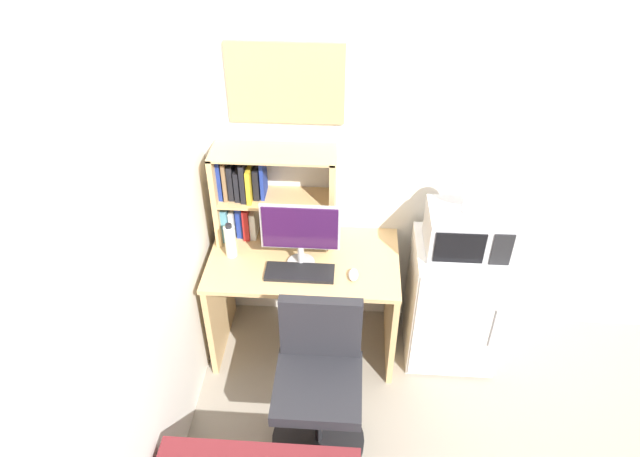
{
  "coord_description": "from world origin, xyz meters",
  "views": [
    {
      "loc": [
        -0.71,
        -2.92,
        2.9
      ],
      "look_at": [
        -0.88,
        -0.37,
        1.0
      ],
      "focal_mm": 31.55,
      "sensor_mm": 36.0,
      "label": 1
    }
  ],
  "objects": [
    {
      "name": "keyboard",
      "position": [
        -0.99,
        -0.48,
        0.76
      ],
      "size": [
        0.4,
        0.16,
        0.02
      ],
      "primitive_type": "cube",
      "color": "black",
      "rests_on": "desk"
    },
    {
      "name": "mini_fridge",
      "position": [
        -0.04,
        -0.3,
        0.42
      ],
      "size": [
        0.55,
        0.52,
        0.85
      ],
      "color": "white",
      "rests_on": "ground_plane"
    },
    {
      "name": "monitor",
      "position": [
        -0.99,
        -0.39,
        0.99
      ],
      "size": [
        0.45,
        0.16,
        0.42
      ],
      "color": "#B7B7BC",
      "rests_on": "desk"
    },
    {
      "name": "desk_chair",
      "position": [
        -0.84,
        -1.01,
        0.41
      ],
      "size": [
        0.52,
        0.52,
        0.92
      ],
      "color": "black",
      "rests_on": "ground_plane"
    },
    {
      "name": "microwave",
      "position": [
        -0.04,
        -0.3,
        0.98
      ],
      "size": [
        0.46,
        0.34,
        0.26
      ],
      "color": "#ADADB2",
      "rests_on": "mini_fridge"
    },
    {
      "name": "desk",
      "position": [
        -0.98,
        -0.33,
        0.51
      ],
      "size": [
        1.14,
        0.66,
        0.75
      ],
      "color": "tan",
      "rests_on": "ground_plane"
    },
    {
      "name": "computer_mouse",
      "position": [
        -0.68,
        -0.48,
        0.77
      ],
      "size": [
        0.06,
        0.11,
        0.03
      ],
      "primitive_type": "ellipsoid",
      "color": "silver",
      "rests_on": "desk"
    },
    {
      "name": "wall_left",
      "position": [
        -1.62,
        -1.6,
        1.3
      ],
      "size": [
        0.04,
        4.4,
        2.6
      ],
      "primitive_type": "cube",
      "color": "silver",
      "rests_on": "ground_plane"
    },
    {
      "name": "wall_back",
      "position": [
        0.4,
        0.02,
        1.3
      ],
      "size": [
        6.4,
        0.04,
        2.6
      ],
      "primitive_type": "cube",
      "color": "silver",
      "rests_on": "ground_plane"
    },
    {
      "name": "desk_fan",
      "position": [
        -0.04,
        -0.31,
        1.26
      ],
      "size": [
        0.16,
        0.11,
        0.26
      ],
      "color": "silver",
      "rests_on": "microwave"
    },
    {
      "name": "water_bottle",
      "position": [
        -1.41,
        -0.33,
        0.86
      ],
      "size": [
        0.07,
        0.07,
        0.23
      ],
      "color": "silver",
      "rests_on": "desk"
    },
    {
      "name": "wall_corkboard",
      "position": [
        -1.09,
        -0.01,
        1.71
      ],
      "size": [
        0.65,
        0.02,
        0.46
      ],
      "primitive_type": "cube",
      "color": "tan"
    },
    {
      "name": "hutch_bookshelf",
      "position": [
        -1.27,
        -0.12,
        1.07
      ],
      "size": [
        0.72,
        0.26,
        0.6
      ],
      "color": "tan",
      "rests_on": "desk"
    }
  ]
}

